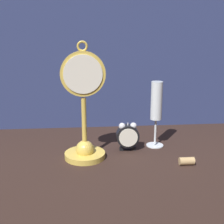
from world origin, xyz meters
The scene contains 6 objects.
ground_plane centered at (0.00, 0.00, 0.00)m, with size 4.00×4.00×0.00m, color black.
fabric_backdrop_drape centered at (0.00, 0.33, 0.32)m, with size 1.48×0.01×0.64m, color navy.
pocket_watch_on_stand centered at (-0.08, 0.03, 0.12)m, with size 0.13×0.12×0.34m.
alarm_clock_twin_bell centered at (0.05, 0.08, 0.05)m, with size 0.07×0.03×0.09m.
champagne_flute centered at (0.14, 0.11, 0.13)m, with size 0.06×0.06×0.21m.
wine_cork centered at (0.20, -0.04, 0.01)m, with size 0.02×0.02×0.04m, color tan.
Camera 1 is at (-0.08, -0.83, 0.38)m, focal length 50.00 mm.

